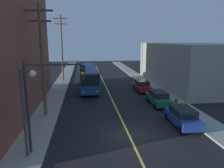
# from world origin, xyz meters

# --- Properties ---
(ground_plane) EXTENTS (120.00, 120.00, 0.00)m
(ground_plane) POSITION_xyz_m (0.00, 0.00, 0.00)
(ground_plane) COLOR black
(sidewalk_left) EXTENTS (2.50, 90.00, 0.15)m
(sidewalk_left) POSITION_xyz_m (-7.25, 10.00, 0.07)
(sidewalk_left) COLOR gray
(sidewalk_left) RESTS_ON ground
(sidewalk_right) EXTENTS (2.50, 90.00, 0.15)m
(sidewalk_right) POSITION_xyz_m (7.25, 10.00, 0.07)
(sidewalk_right) COLOR gray
(sidewalk_right) RESTS_ON ground
(lane_stripe_center) EXTENTS (0.16, 60.00, 0.01)m
(lane_stripe_center) POSITION_xyz_m (0.00, 15.00, 0.01)
(lane_stripe_center) COLOR #D8CC4C
(lane_stripe_center) RESTS_ON ground
(building_right_warehouse) EXTENTS (12.00, 21.27, 6.78)m
(building_right_warehouse) POSITION_xyz_m (14.49, 17.84, 3.39)
(building_right_warehouse) COLOR gray
(building_right_warehouse) RESTS_ON ground
(city_bus) EXTENTS (2.95, 12.22, 3.20)m
(city_bus) POSITION_xyz_m (-2.84, 16.96, 1.82)
(city_bus) COLOR navy
(city_bus) RESTS_ON ground
(parked_car_blue) EXTENTS (1.95, 4.46, 1.62)m
(parked_car_blue) POSITION_xyz_m (5.00, 1.25, 0.84)
(parked_car_blue) COLOR navy
(parked_car_blue) RESTS_ON ground
(parked_car_green) EXTENTS (1.86, 4.42, 1.62)m
(parked_car_green) POSITION_xyz_m (4.99, 7.29, 0.84)
(parked_car_green) COLOR #196038
(parked_car_green) RESTS_ON ground
(parked_car_red) EXTENTS (1.84, 4.41, 1.62)m
(parked_car_red) POSITION_xyz_m (4.88, 13.99, 0.84)
(parked_car_red) COLOR maroon
(parked_car_red) RESTS_ON ground
(utility_pole_near) EXTENTS (2.40, 0.28, 10.35)m
(utility_pole_near) POSITION_xyz_m (-7.18, 5.17, 5.83)
(utility_pole_near) COLOR brown
(utility_pole_near) RESTS_ON sidewalk_left
(utility_pole_mid) EXTENTS (2.40, 0.28, 11.36)m
(utility_pole_mid) POSITION_xyz_m (-7.13, 22.91, 6.36)
(utility_pole_mid) COLOR brown
(utility_pole_mid) RESTS_ON sidewalk_left
(traffic_signal_left_corner) EXTENTS (3.75, 0.48, 6.00)m
(traffic_signal_left_corner) POSITION_xyz_m (-5.41, -1.91, 4.30)
(traffic_signal_left_corner) COLOR #2D2D33
(traffic_signal_left_corner) RESTS_ON sidewalk_left
(street_lamp_left) EXTENTS (0.98, 0.40, 5.50)m
(street_lamp_left) POSITION_xyz_m (-6.83, -2.40, 3.74)
(street_lamp_left) COLOR #38383D
(street_lamp_left) RESTS_ON sidewalk_left
(fire_hydrant) EXTENTS (0.44, 0.26, 0.84)m
(fire_hydrant) POSITION_xyz_m (6.85, 6.70, 0.58)
(fire_hydrant) COLOR red
(fire_hydrant) RESTS_ON sidewalk_right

